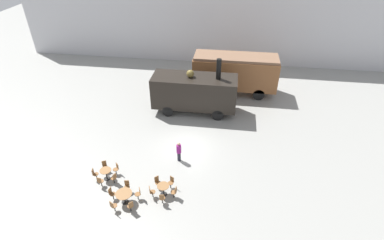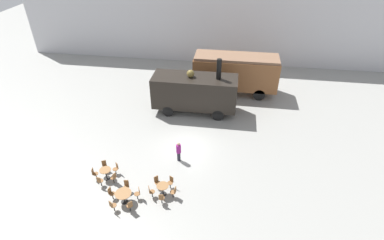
# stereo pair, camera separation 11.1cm
# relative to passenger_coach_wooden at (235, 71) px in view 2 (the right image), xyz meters

# --- Properties ---
(ground_plane) EXTENTS (80.00, 80.00, 0.00)m
(ground_plane) POSITION_rel_passenger_coach_wooden_xyz_m (-3.18, -8.83, -2.22)
(ground_plane) COLOR gray
(backdrop_wall) EXTENTS (44.00, 0.15, 9.00)m
(backdrop_wall) POSITION_rel_passenger_coach_wooden_xyz_m (-3.18, 7.07, 2.28)
(backdrop_wall) COLOR silver
(backdrop_wall) RESTS_ON ground_plane
(passenger_coach_wooden) EXTENTS (7.87, 2.66, 3.78)m
(passenger_coach_wooden) POSITION_rel_passenger_coach_wooden_xyz_m (0.00, 0.00, 0.00)
(passenger_coach_wooden) COLOR brown
(passenger_coach_wooden) RESTS_ON ground_plane
(steam_locomotive) EXTENTS (7.16, 2.55, 5.02)m
(steam_locomotive) POSITION_rel_passenger_coach_wooden_xyz_m (-3.34, -4.00, -0.24)
(steam_locomotive) COLOR black
(steam_locomotive) RESTS_ON ground_plane
(cafe_table_near) EXTENTS (0.99, 0.99, 0.76)m
(cafe_table_near) POSITION_rel_passenger_coach_wooden_xyz_m (-6.14, -14.85, -1.60)
(cafe_table_near) COLOR black
(cafe_table_near) RESTS_ON ground_plane
(cafe_table_mid) EXTENTS (0.75, 0.75, 0.76)m
(cafe_table_mid) POSITION_rel_passenger_coach_wooden_xyz_m (-3.96, -13.93, -1.66)
(cafe_table_mid) COLOR black
(cafe_table_mid) RESTS_ON ground_plane
(cafe_table_far) EXTENTS (0.74, 0.74, 0.77)m
(cafe_table_far) POSITION_rel_passenger_coach_wooden_xyz_m (-7.95, -13.12, -1.65)
(cafe_table_far) COLOR black
(cafe_table_far) RESTS_ON ground_plane
(cafe_chair_0) EXTENTS (0.36, 0.37, 0.87)m
(cafe_chair_0) POSITION_rel_passenger_coach_wooden_xyz_m (-6.25, -13.99, -1.72)
(cafe_chair_0) COLOR black
(cafe_chair_0) RESTS_ON ground_plane
(cafe_chair_1) EXTENTS (0.38, 0.36, 0.87)m
(cafe_chair_1) POSITION_rel_passenger_coach_wooden_xyz_m (-6.99, -14.70, -1.72)
(cafe_chair_1) COLOR black
(cafe_chair_1) RESTS_ON ground_plane
(cafe_chair_2) EXTENTS (0.39, 0.40, 0.87)m
(cafe_chair_2) POSITION_rel_passenger_coach_wooden_xyz_m (-6.55, -15.62, -1.72)
(cafe_chair_2) COLOR black
(cafe_chair_2) RESTS_ON ground_plane
(cafe_chair_3) EXTENTS (0.40, 0.40, 0.87)m
(cafe_chair_3) POSITION_rel_passenger_coach_wooden_xyz_m (-5.54, -15.48, -1.72)
(cafe_chair_3) COLOR black
(cafe_chair_3) RESTS_ON ground_plane
(cafe_chair_4) EXTENTS (0.40, 0.38, 0.87)m
(cafe_chair_4) POSITION_rel_passenger_coach_wooden_xyz_m (-5.36, -14.48, -1.72)
(cafe_chair_4) COLOR black
(cafe_chair_4) RESTS_ON ground_plane
(cafe_chair_5) EXTENTS (0.40, 0.38, 0.87)m
(cafe_chair_5) POSITION_rel_passenger_coach_wooden_xyz_m (-4.63, -14.24, -1.72)
(cafe_chair_5) COLOR black
(cafe_chair_5) RESTS_ON ground_plane
(cafe_chair_6) EXTENTS (0.36, 0.37, 0.87)m
(cafe_chair_6) POSITION_rel_passenger_coach_wooden_xyz_m (-3.87, -14.67, -1.72)
(cafe_chair_6) COLOR black
(cafe_chair_6) RESTS_ON ground_plane
(cafe_chair_7) EXTENTS (0.38, 0.36, 0.87)m
(cafe_chair_7) POSITION_rel_passenger_coach_wooden_xyz_m (-3.22, -14.07, -1.72)
(cafe_chair_7) COLOR black
(cafe_chair_7) RESTS_ON ground_plane
(cafe_chair_8) EXTENTS (0.39, 0.40, 0.87)m
(cafe_chair_8) POSITION_rel_passenger_coach_wooden_xyz_m (-3.59, -13.28, -1.72)
(cafe_chair_8) COLOR black
(cafe_chair_8) RESTS_ON ground_plane
(cafe_chair_9) EXTENTS (0.40, 0.40, 0.87)m
(cafe_chair_9) POSITION_rel_passenger_coach_wooden_xyz_m (-4.46, -13.38, -1.72)
(cafe_chair_9) COLOR black
(cafe_chair_9) RESTS_ON ground_plane
(cafe_chair_10) EXTENTS (0.36, 0.37, 0.87)m
(cafe_chair_10) POSITION_rel_passenger_coach_wooden_xyz_m (-8.05, -13.86, -1.72)
(cafe_chair_10) COLOR black
(cafe_chair_10) RESTS_ON ground_plane
(cafe_chair_11) EXTENTS (0.40, 0.39, 0.87)m
(cafe_chair_11) POSITION_rel_passenger_coach_wooden_xyz_m (-7.28, -13.44, -1.72)
(cafe_chair_11) COLOR black
(cafe_chair_11) RESTS_ON ground_plane
(cafe_chair_12) EXTENTS (0.40, 0.40, 0.87)m
(cafe_chair_12) POSITION_rel_passenger_coach_wooden_xyz_m (-7.43, -12.58, -1.72)
(cafe_chair_12) COLOR black
(cafe_chair_12) RESTS_ON ground_plane
(cafe_chair_13) EXTENTS (0.39, 0.40, 0.87)m
(cafe_chair_13) POSITION_rel_passenger_coach_wooden_xyz_m (-8.30, -12.46, -1.72)
(cafe_chair_13) COLOR black
(cafe_chair_13) RESTS_ON ground_plane
(cafe_chair_14) EXTENTS (0.38, 0.36, 0.87)m
(cafe_chair_14) POSITION_rel_passenger_coach_wooden_xyz_m (-8.68, -13.25, -1.72)
(cafe_chair_14) COLOR black
(cafe_chair_14) RESTS_ON ground_plane
(visitor_person) EXTENTS (0.34, 0.34, 1.58)m
(visitor_person) POSITION_rel_passenger_coach_wooden_xyz_m (-3.55, -10.67, -1.37)
(visitor_person) COLOR #262633
(visitor_person) RESTS_ON ground_plane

